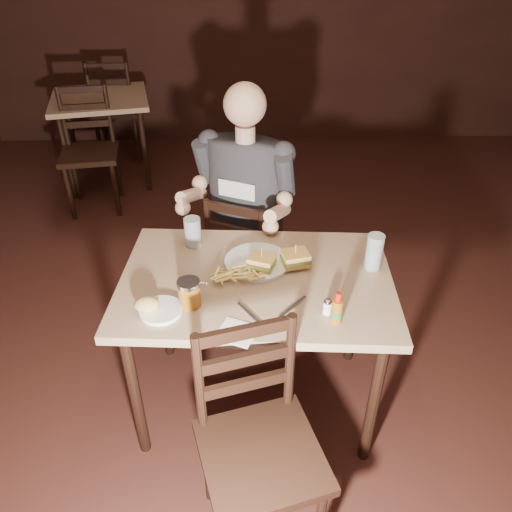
{
  "coord_description": "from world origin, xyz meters",
  "views": [
    {
      "loc": [
        -0.33,
        -1.84,
        2.05
      ],
      "look_at": [
        -0.29,
        -0.08,
        0.85
      ],
      "focal_mm": 35.0,
      "sensor_mm": 36.0,
      "label": 1
    }
  ],
  "objects_px": {
    "glass_right": "(374,252)",
    "side_plate": "(161,311)",
    "dinner_plate": "(257,263)",
    "bg_chair_far": "(117,109)",
    "chair_near": "(261,455)",
    "chair_far": "(247,255)",
    "diner": "(243,180)",
    "bg_chair_near": "(89,154)",
    "hot_sauce": "(337,307)",
    "main_table": "(256,294)",
    "bg_table": "(101,107)",
    "syrup_dispenser": "(189,293)",
    "glass_left": "(193,232)"
  },
  "relations": [
    {
      "from": "chair_far",
      "to": "dinner_plate",
      "type": "distance_m",
      "value": 0.69
    },
    {
      "from": "chair_near",
      "to": "dinner_plate",
      "type": "distance_m",
      "value": 0.81
    },
    {
      "from": "bg_chair_near",
      "to": "glass_right",
      "type": "xyz_separation_m",
      "value": [
        1.79,
        -2.02,
        0.37
      ]
    },
    {
      "from": "main_table",
      "to": "diner",
      "type": "bearing_deg",
      "value": 94.65
    },
    {
      "from": "chair_near",
      "to": "syrup_dispenser",
      "type": "xyz_separation_m",
      "value": [
        -0.27,
        0.47,
        0.37
      ]
    },
    {
      "from": "chair_near",
      "to": "dinner_plate",
      "type": "height_order",
      "value": "chair_near"
    },
    {
      "from": "chair_near",
      "to": "bg_chair_near",
      "type": "bearing_deg",
      "value": 99.39
    },
    {
      "from": "bg_table",
      "to": "glass_right",
      "type": "height_order",
      "value": "glass_right"
    },
    {
      "from": "bg_chair_far",
      "to": "glass_left",
      "type": "xyz_separation_m",
      "value": [
        0.99,
        -2.92,
        0.36
      ]
    },
    {
      "from": "bg_chair_near",
      "to": "main_table",
      "type": "bearing_deg",
      "value": -66.98
    },
    {
      "from": "bg_table",
      "to": "bg_chair_near",
      "type": "distance_m",
      "value": 0.59
    },
    {
      "from": "bg_chair_far",
      "to": "diner",
      "type": "relative_size",
      "value": 0.99
    },
    {
      "from": "glass_right",
      "to": "dinner_plate",
      "type": "bearing_deg",
      "value": 175.47
    },
    {
      "from": "main_table",
      "to": "bg_chair_near",
      "type": "distance_m",
      "value": 2.45
    },
    {
      "from": "chair_near",
      "to": "hot_sauce",
      "type": "xyz_separation_m",
      "value": [
        0.29,
        0.35,
        0.38
      ]
    },
    {
      "from": "bg_chair_near",
      "to": "glass_right",
      "type": "distance_m",
      "value": 2.72
    },
    {
      "from": "chair_near",
      "to": "dinner_plate",
      "type": "xyz_separation_m",
      "value": [
        0.01,
        0.74,
        0.32
      ]
    },
    {
      "from": "bg_chair_near",
      "to": "syrup_dispenser",
      "type": "bearing_deg",
      "value": -74.34
    },
    {
      "from": "glass_right",
      "to": "hot_sauce",
      "type": "xyz_separation_m",
      "value": [
        -0.22,
        -0.35,
        -0.01
      ]
    },
    {
      "from": "dinner_plate",
      "to": "hot_sauce",
      "type": "bearing_deg",
      "value": -53.28
    },
    {
      "from": "bg_chair_far",
      "to": "syrup_dispenser",
      "type": "xyz_separation_m",
      "value": [
        1.01,
        -3.35,
        0.34
      ]
    },
    {
      "from": "main_table",
      "to": "chair_near",
      "type": "xyz_separation_m",
      "value": [
        0.0,
        -0.64,
        -0.23
      ]
    },
    {
      "from": "bg_table",
      "to": "dinner_plate",
      "type": "xyz_separation_m",
      "value": [
        1.29,
        -2.53,
        0.1
      ]
    },
    {
      "from": "bg_table",
      "to": "dinner_plate",
      "type": "distance_m",
      "value": 2.84
    },
    {
      "from": "glass_right",
      "to": "side_plate",
      "type": "relative_size",
      "value": 1.01
    },
    {
      "from": "chair_near",
      "to": "side_plate",
      "type": "height_order",
      "value": "chair_near"
    },
    {
      "from": "side_plate",
      "to": "bg_chair_far",
      "type": "bearing_deg",
      "value": 104.88
    },
    {
      "from": "chair_far",
      "to": "chair_near",
      "type": "distance_m",
      "value": 1.33
    },
    {
      "from": "chair_near",
      "to": "glass_right",
      "type": "distance_m",
      "value": 0.95
    },
    {
      "from": "diner",
      "to": "dinner_plate",
      "type": "bearing_deg",
      "value": -59.44
    },
    {
      "from": "chair_far",
      "to": "bg_chair_near",
      "type": "relative_size",
      "value": 0.87
    },
    {
      "from": "diner",
      "to": "side_plate",
      "type": "xyz_separation_m",
      "value": [
        -0.32,
        -0.86,
        -0.14
      ]
    },
    {
      "from": "glass_right",
      "to": "syrup_dispenser",
      "type": "bearing_deg",
      "value": -163.3
    },
    {
      "from": "diner",
      "to": "glass_right",
      "type": "xyz_separation_m",
      "value": [
        0.56,
        -0.59,
        -0.06
      ]
    },
    {
      "from": "hot_sauce",
      "to": "side_plate",
      "type": "xyz_separation_m",
      "value": [
        -0.67,
        0.07,
        -0.06
      ]
    },
    {
      "from": "chair_far",
      "to": "chair_near",
      "type": "height_order",
      "value": "chair_near"
    },
    {
      "from": "chair_near",
      "to": "main_table",
      "type": "bearing_deg",
      "value": 74.25
    },
    {
      "from": "chair_far",
      "to": "hot_sauce",
      "type": "relative_size",
      "value": 6.0
    },
    {
      "from": "bg_table",
      "to": "hot_sauce",
      "type": "bearing_deg",
      "value": -61.64
    },
    {
      "from": "bg_chair_near",
      "to": "dinner_plate",
      "type": "height_order",
      "value": "bg_chair_near"
    },
    {
      "from": "chair_far",
      "to": "syrup_dispenser",
      "type": "xyz_separation_m",
      "value": [
        -0.23,
        -0.86,
        0.41
      ]
    },
    {
      "from": "glass_left",
      "to": "hot_sauce",
      "type": "height_order",
      "value": "glass_left"
    },
    {
      "from": "glass_left",
      "to": "side_plate",
      "type": "xyz_separation_m",
      "value": [
        -0.09,
        -0.48,
        -0.06
      ]
    },
    {
      "from": "bg_table",
      "to": "chair_far",
      "type": "bearing_deg",
      "value": -57.23
    },
    {
      "from": "chair_far",
      "to": "bg_chair_near",
      "type": "height_order",
      "value": "bg_chair_near"
    },
    {
      "from": "dinner_plate",
      "to": "side_plate",
      "type": "xyz_separation_m",
      "value": [
        -0.38,
        -0.32,
        -0.0
      ]
    },
    {
      "from": "hot_sauce",
      "to": "side_plate",
      "type": "bearing_deg",
      "value": 173.95
    },
    {
      "from": "chair_near",
      "to": "diner",
      "type": "height_order",
      "value": "diner"
    },
    {
      "from": "bg_table",
      "to": "glass_left",
      "type": "xyz_separation_m",
      "value": [
        0.99,
        -2.37,
        0.16
      ]
    },
    {
      "from": "glass_right",
      "to": "bg_table",
      "type": "bearing_deg",
      "value": 124.85
    }
  ]
}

